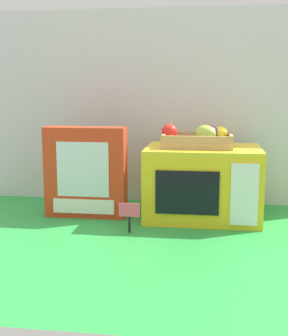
% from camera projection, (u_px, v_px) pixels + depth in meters
% --- Properties ---
extents(ground_plane, '(1.70, 1.70, 0.00)m').
position_uv_depth(ground_plane, '(166.00, 216.00, 1.73)').
color(ground_plane, green).
rests_on(ground_plane, ground).
extents(display_back_panel, '(1.61, 0.03, 0.79)m').
position_uv_depth(display_back_panel, '(172.00, 108.00, 1.90)').
color(display_back_panel, silver).
rests_on(display_back_panel, ground).
extents(toy_microwave, '(0.41, 0.30, 0.26)m').
position_uv_depth(toy_microwave, '(203.00, 183.00, 1.70)').
color(toy_microwave, yellow).
rests_on(toy_microwave, ground).
extents(food_groups_crate, '(0.25, 0.17, 0.08)m').
position_uv_depth(food_groups_crate, '(199.00, 139.00, 1.67)').
color(food_groups_crate, tan).
rests_on(food_groups_crate, toy_microwave).
extents(cookie_set_box, '(0.30, 0.08, 0.33)m').
position_uv_depth(cookie_set_box, '(86.00, 172.00, 1.71)').
color(cookie_set_box, red).
rests_on(cookie_set_box, ground).
extents(price_sign, '(0.07, 0.01, 0.10)m').
position_uv_depth(price_sign, '(129.00, 213.00, 1.53)').
color(price_sign, black).
rests_on(price_sign, ground).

